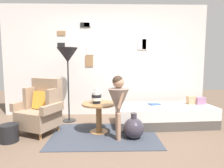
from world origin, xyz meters
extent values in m
plane|color=brown|center=(0.00, 0.00, 0.00)|extent=(12.00, 12.00, 0.00)
cube|color=silver|center=(0.00, 1.95, 1.30)|extent=(4.80, 0.10, 2.60)
cube|color=white|center=(-0.34, 1.90, 1.54)|extent=(0.17, 0.02, 0.18)
cube|color=silver|center=(-0.34, 1.89, 1.54)|extent=(0.13, 0.01, 0.14)
cube|color=black|center=(-1.02, 1.90, 1.66)|extent=(0.17, 0.02, 0.13)
cube|color=beige|center=(-1.02, 1.89, 1.66)|extent=(0.13, 0.01, 0.10)
cube|color=white|center=(0.89, 1.90, 1.69)|extent=(0.20, 0.02, 0.24)
cube|color=#60605E|center=(0.89, 1.89, 1.69)|extent=(0.15, 0.01, 0.19)
cube|color=white|center=(-0.39, 1.90, 2.16)|extent=(0.17, 0.02, 0.14)
cube|color=#9D9D9D|center=(-0.39, 1.89, 2.16)|extent=(0.13, 0.01, 0.11)
cube|color=olive|center=(-0.37, 1.90, 1.30)|extent=(0.18, 0.02, 0.27)
cube|color=silver|center=(-0.37, 1.89, 1.30)|extent=(0.14, 0.01, 0.21)
cube|color=black|center=(-0.45, 1.90, 2.13)|extent=(0.22, 0.02, 0.11)
cube|color=slate|center=(-0.45, 1.89, 2.13)|extent=(0.17, 0.01, 0.09)
cube|color=olive|center=(-1.01, 1.90, 1.94)|extent=(0.19, 0.02, 0.11)
cube|color=silver|center=(-1.01, 1.89, 1.94)|extent=(0.15, 0.01, 0.08)
cube|color=white|center=(0.95, 1.90, 1.69)|extent=(0.12, 0.02, 0.28)
cube|color=silver|center=(0.95, 1.89, 1.69)|extent=(0.09, 0.01, 0.21)
cube|color=#333842|center=(0.01, 0.53, 0.01)|extent=(1.80, 1.22, 0.01)
cylinder|color=#9E7042|center=(-1.47, 0.56, 0.06)|extent=(0.04, 0.04, 0.12)
cylinder|color=#9E7042|center=(-1.03, 0.36, 0.06)|extent=(0.04, 0.04, 0.12)
cylinder|color=#9E7042|center=(-1.28, 0.96, 0.06)|extent=(0.04, 0.04, 0.12)
cylinder|color=#9E7042|center=(-0.85, 0.76, 0.06)|extent=(0.04, 0.04, 0.12)
cube|color=#8C725B|center=(-1.16, 0.66, 0.27)|extent=(0.78, 0.76, 0.30)
cube|color=#8C725B|center=(-1.06, 0.87, 0.70)|extent=(0.60, 0.38, 0.55)
cube|color=#8C725B|center=(-1.35, 0.86, 0.61)|extent=(0.20, 0.31, 0.39)
cube|color=#8C725B|center=(-0.88, 0.64, 0.61)|extent=(0.20, 0.31, 0.39)
cube|color=#8C725B|center=(-1.47, 0.78, 0.49)|extent=(0.29, 0.50, 0.14)
cube|color=#8C725B|center=(-0.87, 0.50, 0.49)|extent=(0.29, 0.50, 0.14)
cube|color=orange|center=(-1.12, 0.75, 0.58)|extent=(0.40, 0.30, 0.33)
cube|color=#4C4742|center=(1.21, 1.06, 0.09)|extent=(1.95, 0.92, 0.18)
cube|color=silver|center=(1.21, 1.06, 0.29)|extent=(1.95, 0.92, 0.22)
cube|color=gray|center=(1.97, 1.15, 0.47)|extent=(0.21, 0.15, 0.15)
cube|color=tan|center=(1.80, 1.17, 0.49)|extent=(0.19, 0.15, 0.17)
cylinder|color=olive|center=(-0.09, 0.68, 0.01)|extent=(0.33, 0.33, 0.02)
cylinder|color=olive|center=(-0.09, 0.68, 0.27)|extent=(0.10, 0.10, 0.49)
cylinder|color=olive|center=(-0.09, 0.68, 0.53)|extent=(0.60, 0.60, 0.03)
cylinder|color=black|center=(-0.13, 0.65, 0.57)|extent=(0.14, 0.14, 0.05)
cylinder|color=silver|center=(-0.13, 0.65, 0.62)|extent=(0.17, 0.17, 0.05)
cylinder|color=black|center=(-0.13, 0.65, 0.67)|extent=(0.17, 0.17, 0.05)
cylinder|color=silver|center=(-0.13, 0.65, 0.72)|extent=(0.14, 0.14, 0.05)
cylinder|color=silver|center=(-0.13, 0.65, 0.78)|extent=(0.07, 0.07, 0.06)
cylinder|color=black|center=(-0.77, 1.38, 0.01)|extent=(0.28, 0.28, 0.02)
cylinder|color=black|center=(-0.77, 1.38, 0.76)|extent=(0.03, 0.03, 1.47)
cone|color=#232328|center=(-0.77, 1.38, 1.41)|extent=(0.43, 0.43, 0.31)
cylinder|color=#A37A60|center=(0.24, 0.29, 0.22)|extent=(0.07, 0.07, 0.45)
cylinder|color=#A37A60|center=(0.23, 0.39, 0.22)|extent=(0.07, 0.07, 0.45)
cone|color=gray|center=(0.24, 0.34, 0.63)|extent=(0.34, 0.34, 0.43)
cylinder|color=gray|center=(0.24, 0.34, 0.77)|extent=(0.17, 0.17, 0.16)
cylinder|color=#A37A60|center=(0.27, 0.22, 0.69)|extent=(0.13, 0.06, 0.29)
cylinder|color=#A37A60|center=(0.24, 0.46, 0.69)|extent=(0.13, 0.06, 0.29)
sphere|color=#A37A60|center=(0.24, 0.34, 0.94)|extent=(0.18, 0.18, 0.18)
sphere|color=#38281E|center=(0.23, 0.34, 0.97)|extent=(0.17, 0.17, 0.17)
cube|color=#3B5588|center=(1.02, 1.13, 0.42)|extent=(0.26, 0.22, 0.03)
sphere|color=#332D38|center=(0.50, 0.39, 0.17)|extent=(0.35, 0.35, 0.35)
cylinder|color=#332D38|center=(0.50, 0.39, 0.39)|extent=(0.10, 0.10, 0.09)
cylinder|color=black|center=(-1.50, 0.30, 0.14)|extent=(0.28, 0.28, 0.28)
camera|label=1|loc=(0.06, -2.63, 1.25)|focal=30.35mm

